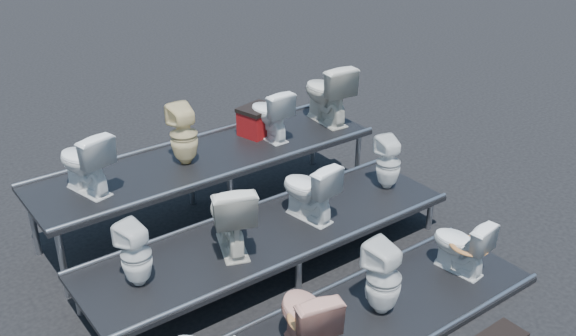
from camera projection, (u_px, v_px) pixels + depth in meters
ground at (272, 267)px, 7.06m from camera, size 80.00×80.00×0.00m
tier_front at (350, 328)px, 6.11m from camera, size 4.20×1.20×0.06m
tier_mid at (272, 250)px, 6.96m from camera, size 4.20×1.20×0.46m
tier_back at (210, 188)px, 7.80m from camera, size 4.20×1.20×0.86m
toilet_1 at (306, 318)px, 5.64m from camera, size 0.58×0.81×0.74m
toilet_2 at (383, 278)px, 6.14m from camera, size 0.38×0.39×0.76m
toilet_3 at (461, 245)px, 6.77m from camera, size 0.44×0.68×0.65m
toilet_4 at (136, 255)px, 5.90m from camera, size 0.36×0.36×0.64m
toilet_5 at (230, 214)px, 6.41m from camera, size 0.68×0.87×0.78m
toilet_6 at (309, 190)px, 6.97m from camera, size 0.49×0.73×0.69m
toilet_7 at (388, 163)px, 7.62m from camera, size 0.35×0.35×0.65m
toilet_8 at (84, 162)px, 6.68m from camera, size 0.54×0.76×0.70m
toilet_9 at (184, 135)px, 7.30m from camera, size 0.34×0.34×0.71m
toilet_10 at (269, 114)px, 7.94m from camera, size 0.37×0.64×0.65m
toilet_11 at (327, 93)px, 8.40m from camera, size 0.52×0.83×0.81m
red_crate at (258, 122)px, 8.14m from camera, size 0.51×0.44×0.31m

